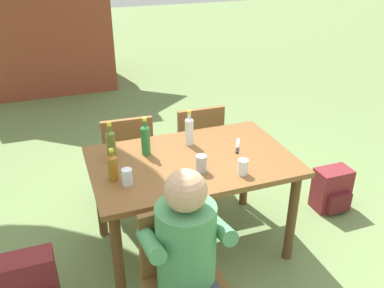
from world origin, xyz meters
TOP-DOWN VIEW (x-y plane):
  - ground_plane at (0.00, 0.00)m, footprint 24.00×24.00m
  - dining_table at (0.00, 0.00)m, footprint 1.42×0.91m
  - chair_near_left at (-0.33, -0.75)m, footprint 0.47×0.47m
  - chair_far_right at (0.32, 0.75)m, footprint 0.45×0.45m
  - chair_far_left at (-0.32, 0.75)m, footprint 0.46×0.46m
  - person_in_white_shirt at (-0.32, -0.86)m, footprint 0.47×0.62m
  - bottle_olive at (-0.53, 0.18)m, footprint 0.06×0.06m
  - bottle_amber at (-0.57, -0.08)m, footprint 0.06×0.06m
  - bottle_green at (-0.28, 0.19)m, footprint 0.06×0.06m
  - bottle_clear at (0.06, 0.22)m, footprint 0.06×0.06m
  - cup_steel at (-0.00, -0.18)m, footprint 0.07×0.07m
  - cup_glass at (-0.50, -0.17)m, footprint 0.07×0.07m
  - cup_white at (0.24, -0.31)m, footprint 0.07×0.07m
  - table_knife at (0.38, 0.06)m, footprint 0.13×0.22m
  - backpack_by_near_side at (1.33, 0.05)m, footprint 0.30×0.25m
  - backpack_by_far_side at (-1.17, -0.23)m, footprint 0.32×0.24m

SIDE VIEW (x-z plane):
  - ground_plane at x=0.00m, z-range 0.00..0.00m
  - backpack_by_near_side at x=1.33m, z-range -0.01..0.38m
  - backpack_by_far_side at x=-1.17m, z-range -0.01..0.42m
  - chair_near_left at x=-0.33m, z-range 0.05..0.92m
  - chair_far_right at x=0.32m, z-range 0.05..0.92m
  - chair_far_left at x=-0.32m, z-range 0.05..0.92m
  - person_in_white_shirt at x=-0.32m, z-range 0.07..1.25m
  - dining_table at x=0.00m, z-range 0.28..1.06m
  - table_knife at x=0.38m, z-range 0.77..0.78m
  - cup_white at x=0.24m, z-range 0.77..0.88m
  - cup_glass at x=-0.50m, z-range 0.77..0.88m
  - cup_steel at x=0.00m, z-range 0.77..0.89m
  - bottle_amber at x=-0.57m, z-range 0.76..0.98m
  - bottle_clear at x=0.06m, z-range 0.76..1.03m
  - bottle_green at x=-0.28m, z-range 0.75..1.04m
  - bottle_olive at x=-0.53m, z-range 0.75..1.04m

